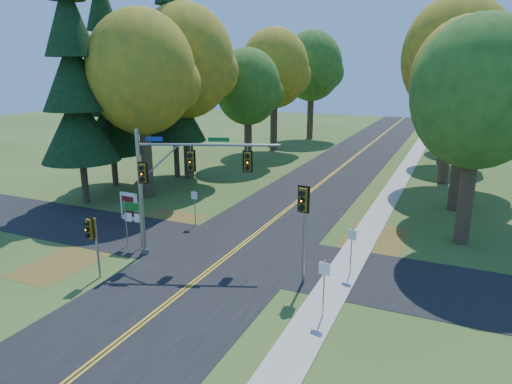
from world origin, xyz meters
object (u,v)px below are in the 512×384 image
at_px(east_signal_pole, 304,210).
at_px(route_sign_cluster, 133,215).
at_px(info_kiosk, 129,207).
at_px(traffic_mast, 175,176).

xyz_separation_m(east_signal_pole, route_sign_cluster, (-10.19, 0.54, -1.76)).
bearing_deg(info_kiosk, route_sign_cluster, -43.38).
height_order(traffic_mast, route_sign_cluster, traffic_mast).
bearing_deg(route_sign_cluster, east_signal_pole, -10.75).
height_order(east_signal_pole, info_kiosk, east_signal_pole).
bearing_deg(east_signal_pole, info_kiosk, 164.41).
height_order(traffic_mast, info_kiosk, traffic_mast).
bearing_deg(east_signal_pole, route_sign_cluster, 178.84).
distance_m(east_signal_pole, route_sign_cluster, 10.35).
distance_m(route_sign_cluster, info_kiosk, 5.14).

